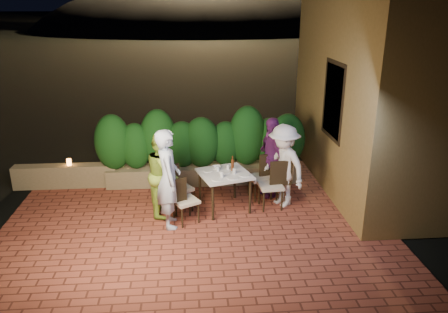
{
  "coord_description": "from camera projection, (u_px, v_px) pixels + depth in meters",
  "views": [
    {
      "loc": [
        -0.07,
        -6.81,
        3.84
      ],
      "look_at": [
        0.58,
        1.04,
        1.05
      ],
      "focal_mm": 35.0,
      "sensor_mm": 36.0,
      "label": 1
    }
  ],
  "objects": [
    {
      "name": "diner_white",
      "position": [
        283.0,
        166.0,
        8.52
      ],
      "size": [
        1.07,
        1.23,
        1.65
      ],
      "primitive_type": "imported",
      "rotation": [
        0.0,
        0.0,
        -1.03
      ],
      "color": "silver",
      "rests_on": "ground"
    },
    {
      "name": "chair_right_front",
      "position": [
        271.0,
        185.0,
        8.5
      ],
      "size": [
        0.48,
        0.48,
        0.96
      ],
      "primitive_type": null,
      "rotation": [
        0.0,
        0.0,
        3.23
      ],
      "color": "black",
      "rests_on": "ground"
    },
    {
      "name": "diner_blue",
      "position": [
        168.0,
        179.0,
        7.68
      ],
      "size": [
        0.52,
        0.71,
        1.81
      ],
      "primitive_type": "imported",
      "rotation": [
        0.0,
        0.0,
        1.71
      ],
      "color": "#A8BAD8",
      "rests_on": "ground"
    },
    {
      "name": "beer_bottle",
      "position": [
        232.0,
        163.0,
        8.44
      ],
      "size": [
        0.06,
        0.06,
        0.3
      ],
      "primitive_type": null,
      "color": "#4A200C",
      "rests_on": "dining_table"
    },
    {
      "name": "glass_nw",
      "position": [
        222.0,
        174.0,
        8.13
      ],
      "size": [
        0.07,
        0.07,
        0.12
      ],
      "primitive_type": "cylinder",
      "color": "silver",
      "rests_on": "dining_table"
    },
    {
      "name": "terrace_floor",
      "position": [
        196.0,
        223.0,
        8.18
      ],
      "size": [
        7.0,
        6.0,
        0.15
      ],
      "primitive_type": "cube",
      "color": "brown",
      "rests_on": "ground"
    },
    {
      "name": "plate_centre",
      "position": [
        225.0,
        172.0,
        8.39
      ],
      "size": [
        0.21,
        0.21,
        0.01
      ],
      "primitive_type": "cylinder",
      "color": "white",
      "rests_on": "dining_table"
    },
    {
      "name": "plate_nw",
      "position": [
        217.0,
        179.0,
        8.06
      ],
      "size": [
        0.21,
        0.21,
        0.01
      ],
      "primitive_type": "cylinder",
      "color": "white",
      "rests_on": "dining_table"
    },
    {
      "name": "dining_table",
      "position": [
        224.0,
        191.0,
        8.49
      ],
      "size": [
        1.14,
        1.14,
        0.75
      ],
      "primitive_type": null,
      "rotation": [
        0.0,
        0.0,
        0.29
      ],
      "color": "white",
      "rests_on": "ground"
    },
    {
      "name": "hedge",
      "position": [
        202.0,
        142.0,
        9.54
      ],
      "size": [
        4.0,
        0.7,
        1.1
      ],
      "primitive_type": null,
      "color": "#113E12",
      "rests_on": "planter"
    },
    {
      "name": "planter",
      "position": [
        203.0,
        174.0,
        9.79
      ],
      "size": [
        4.2,
        0.55,
        0.4
      ],
      "primitive_type": "cube",
      "color": "#776B4C",
      "rests_on": "ground"
    },
    {
      "name": "bowl",
      "position": [
        217.0,
        167.0,
        8.6
      ],
      "size": [
        0.18,
        0.18,
        0.04
      ],
      "primitive_type": "imported",
      "rotation": [
        0.0,
        0.0,
        0.04
      ],
      "color": "white",
      "rests_on": "dining_table"
    },
    {
      "name": "glass_ne",
      "position": [
        234.0,
        171.0,
        8.31
      ],
      "size": [
        0.06,
        0.06,
        0.11
      ],
      "primitive_type": "cylinder",
      "color": "silver",
      "rests_on": "dining_table"
    },
    {
      "name": "parapet",
      "position": [
        66.0,
        176.0,
        9.55
      ],
      "size": [
        2.2,
        0.3,
        0.5
      ],
      "primitive_type": "cube",
      "color": "#776B4C",
      "rests_on": "ground"
    },
    {
      "name": "diner_green",
      "position": [
        164.0,
        174.0,
        8.18
      ],
      "size": [
        0.63,
        0.79,
        1.6
      ],
      "primitive_type": "imported",
      "rotation": [
        0.0,
        0.0,
        1.55
      ],
      "color": "#8BB338",
      "rests_on": "ground"
    },
    {
      "name": "glass_sw",
      "position": [
        218.0,
        169.0,
        8.45
      ],
      "size": [
        0.06,
        0.06,
        0.1
      ],
      "primitive_type": "cylinder",
      "color": "silver",
      "rests_on": "dining_table"
    },
    {
      "name": "window_frame",
      "position": [
        334.0,
        101.0,
        8.64
      ],
      "size": [
        0.06,
        1.15,
        1.55
      ],
      "primitive_type": "cube",
      "color": "black",
      "rests_on": "building_wall"
    },
    {
      "name": "chair_left_back",
      "position": [
        178.0,
        187.0,
        8.37
      ],
      "size": [
        0.63,
        0.63,
        0.97
      ],
      "primitive_type": null,
      "rotation": [
        0.0,
        0.0,
        0.58
      ],
      "color": "black",
      "rests_on": "ground"
    },
    {
      "name": "hill",
      "position": [
        201.0,
        57.0,
        65.53
      ],
      "size": [
        52.0,
        40.0,
        22.0
      ],
      "primitive_type": "ellipsoid",
      "color": "black",
      "rests_on": "ground"
    },
    {
      "name": "building_wall",
      "position": [
        366.0,
        71.0,
        9.01
      ],
      "size": [
        1.6,
        5.0,
        5.0
      ],
      "primitive_type": "cube",
      "color": "olive",
      "rests_on": "ground"
    },
    {
      "name": "glass_se",
      "position": [
        228.0,
        167.0,
        8.53
      ],
      "size": [
        0.06,
        0.06,
        0.1
      ],
      "primitive_type": "cylinder",
      "color": "silver",
      "rests_on": "dining_table"
    },
    {
      "name": "ground",
      "position": [
        196.0,
        234.0,
        7.69
      ],
      "size": [
        400.0,
        400.0,
        0.0
      ],
      "primitive_type": "plane",
      "color": "black",
      "rests_on": "ground"
    },
    {
      "name": "window_pane",
      "position": [
        335.0,
        101.0,
        8.64
      ],
      "size": [
        0.08,
        1.0,
        1.4
      ],
      "primitive_type": "cube",
      "color": "black",
      "rests_on": "building_wall"
    },
    {
      "name": "chair_left_front",
      "position": [
        186.0,
        200.0,
        7.94
      ],
      "size": [
        0.56,
        0.56,
        0.89
      ],
      "primitive_type": null,
      "rotation": [
        0.0,
        0.0,
        0.5
      ],
      "color": "black",
      "rests_on": "ground"
    },
    {
      "name": "plate_se",
      "position": [
        231.0,
        167.0,
        8.65
      ],
      "size": [
        0.21,
        0.21,
        0.01
      ],
      "primitive_type": "cylinder",
      "color": "white",
      "rests_on": "dining_table"
    },
    {
      "name": "plate_ne",
      "position": [
        244.0,
        175.0,
        8.25
      ],
      "size": [
        0.21,
        0.21,
        0.01
      ],
      "primitive_type": "cylinder",
      "color": "white",
      "rests_on": "dining_table"
    },
    {
      "name": "plate_front",
      "position": [
        233.0,
        178.0,
        8.13
      ],
      "size": [
        0.23,
        0.23,
        0.01
      ],
      "primitive_type": "cylinder",
      "color": "white",
      "rests_on": "dining_table"
    },
    {
      "name": "diner_purple",
      "position": [
        271.0,
        157.0,
        8.96
      ],
      "size": [
        0.63,
        1.05,
        1.68
      ],
      "primitive_type": "imported",
      "rotation": [
        0.0,
        0.0,
        -1.33
      ],
      "color": "#68246E",
      "rests_on": "ground"
    },
    {
      "name": "parapet_lamp",
      "position": [
        69.0,
        162.0,
        9.45
      ],
      "size": [
        0.1,
        0.1,
        0.14
      ],
      "primitive_type": "cylinder",
      "color": "orange",
      "rests_on": "parapet"
    },
    {
      "name": "plate_sw",
      "position": [
        208.0,
        170.0,
        8.47
      ],
      "size": [
        0.21,
        0.21,
        0.01
      ],
      "primitive_type": "cylinder",
      "color": "white",
      "rests_on": "dining_table"
    },
    {
      "name": "chair_right_back",
      "position": [
        260.0,
        176.0,
        8.95
      ],
      "size": [
        0.52,
        0.52,
        0.94
      ],
      "primitive_type": null,
      "rotation": [
        0.0,
        0.0,
        3.38
      ],
      "color": "black",
      "rests_on": "ground"
    }
  ]
}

